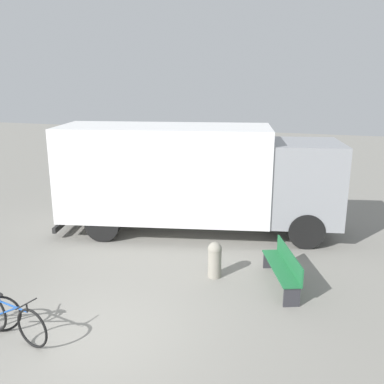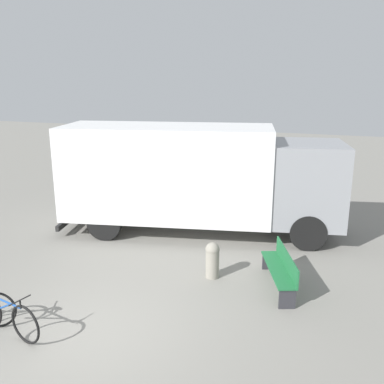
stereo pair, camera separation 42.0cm
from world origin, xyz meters
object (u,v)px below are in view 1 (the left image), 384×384
(delivery_truck, at_px, (194,175))
(park_bench, at_px, (284,266))
(bicycle_middle, at_px, (12,319))
(bollard_near_bench, at_px, (215,258))

(delivery_truck, height_order, park_bench, delivery_truck)
(delivery_truck, bearing_deg, bicycle_middle, -115.55)
(bollard_near_bench, bearing_deg, delivery_truck, 116.06)
(park_bench, relative_size, bicycle_middle, 1.12)
(park_bench, height_order, bicycle_middle, park_bench)
(park_bench, xyz_separation_m, bicycle_middle, (-4.44, -3.44, -0.08))
(park_bench, relative_size, bollard_near_bench, 2.27)
(bicycle_middle, distance_m, bollard_near_bench, 4.46)
(bicycle_middle, height_order, bollard_near_bench, bollard_near_bench)
(park_bench, distance_m, bicycle_middle, 5.62)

